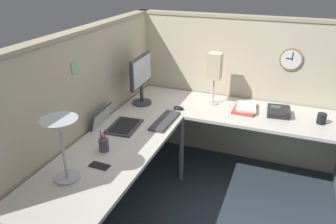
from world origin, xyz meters
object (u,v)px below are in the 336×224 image
object	(u,v)px
wall_clock	(291,59)
book_stack	(245,108)
keyboard	(165,121)
laptop	(114,123)
cell_phone	(100,166)
monitor	(141,76)
pen_cup	(104,145)
desk_lamp_dome	(60,131)
office_phone	(279,112)
coffee_mug	(322,119)
desk_lamp_paper	(215,68)
computer_mouse	(179,108)

from	to	relation	value
wall_clock	book_stack	bearing A→B (deg)	132.52
keyboard	wall_clock	world-z (taller)	wall_clock
laptop	cell_phone	xyz separation A→B (m)	(-0.60, -0.22, -0.02)
book_stack	monitor	bearing A→B (deg)	101.53
pen_cup	desk_lamp_dome	bearing A→B (deg)	173.81
cell_phone	desk_lamp_dome	bearing A→B (deg)	150.05
pen_cup	book_stack	size ratio (longest dim) A/B	0.60
laptop	office_phone	world-z (taller)	laptop
keyboard	cell_phone	xyz separation A→B (m)	(-0.83, 0.17, -0.01)
monitor	cell_phone	xyz separation A→B (m)	(-1.15, -0.20, -0.29)
monitor	laptop	distance (m)	0.62
monitor	book_stack	xyz separation A→B (m)	(0.21, -1.02, -0.27)
book_stack	wall_clock	world-z (taller)	wall_clock
book_stack	coffee_mug	world-z (taller)	coffee_mug
desk_lamp_dome	desk_lamp_paper	size ratio (longest dim) A/B	0.84
cell_phone	monitor	bearing A→B (deg)	12.22
computer_mouse	book_stack	xyz separation A→B (m)	(0.22, -0.62, 0.00)
desk_lamp_dome	desk_lamp_paper	distance (m)	1.72
laptop	computer_mouse	bearing A→B (deg)	-37.68
pen_cup	computer_mouse	bearing A→B (deg)	-16.66
keyboard	wall_clock	bearing A→B (deg)	-48.06
computer_mouse	book_stack	world-z (taller)	book_stack
monitor	coffee_mug	xyz separation A→B (m)	(0.16, -1.71, -0.25)
cell_phone	coffee_mug	xyz separation A→B (m)	(1.31, -1.50, 0.04)
monitor	book_stack	world-z (taller)	monitor
keyboard	book_stack	size ratio (longest dim) A/B	1.44
laptop	desk_lamp_paper	bearing A→B (deg)	-40.57
book_stack	wall_clock	distance (m)	0.65
monitor	computer_mouse	xyz separation A→B (m)	(-0.01, -0.40, -0.28)
wall_clock	coffee_mug	bearing A→B (deg)	-138.03
cell_phone	wall_clock	xyz separation A→B (m)	(1.68, -1.17, 0.46)
laptop	coffee_mug	bearing A→B (deg)	-67.53
laptop	keyboard	distance (m)	0.46
desk_lamp_paper	laptop	bearing A→B (deg)	139.43
pen_cup	office_phone	size ratio (longest dim) A/B	0.80
keyboard	book_stack	xyz separation A→B (m)	(0.53, -0.64, 0.01)
cell_phone	computer_mouse	bearing A→B (deg)	-7.73
laptop	book_stack	size ratio (longest dim) A/B	1.36
laptop	computer_mouse	xyz separation A→B (m)	(0.54, -0.42, -0.01)
computer_mouse	desk_lamp_paper	distance (m)	0.53
desk_lamp_paper	monitor	bearing A→B (deg)	110.65
keyboard	computer_mouse	size ratio (longest dim) A/B	4.13
pen_cup	coffee_mug	size ratio (longest dim) A/B	1.88
cell_phone	office_phone	world-z (taller)	office_phone
desk_lamp_dome	book_stack	xyz separation A→B (m)	(1.56, -0.94, -0.34)
coffee_mug	pen_cup	bearing A→B (deg)	125.04
office_phone	coffee_mug	world-z (taller)	office_phone
desk_lamp_dome	cell_phone	bearing A→B (deg)	-32.10
keyboard	desk_lamp_dome	bearing A→B (deg)	165.31
computer_mouse	pen_cup	bearing A→B (deg)	163.34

